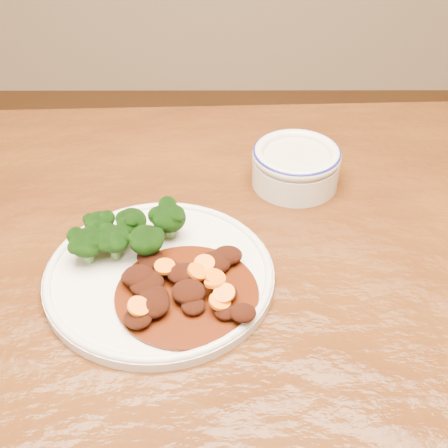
{
  "coord_description": "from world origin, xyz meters",
  "views": [
    {
      "loc": [
        -0.02,
        -0.56,
        1.29
      ],
      "look_at": [
        -0.02,
        0.08,
        0.77
      ],
      "focal_mm": 50.0,
      "sensor_mm": 36.0,
      "label": 1
    }
  ],
  "objects": [
    {
      "name": "dining_table",
      "position": [
        0.0,
        0.0,
        0.67
      ],
      "size": [
        1.53,
        0.96,
        0.75
      ],
      "rotation": [
        0.0,
        0.0,
        0.04
      ],
      "color": "#4F2A0E",
      "rests_on": "ground"
    },
    {
      "name": "mince_stew",
      "position": [
        -0.07,
        -0.03,
        0.77
      ],
      "size": [
        0.17,
        0.17,
        0.03
      ],
      "color": "#451A07",
      "rests_on": "dinner_plate"
    },
    {
      "name": "dinner_plate",
      "position": [
        -0.1,
        -0.0,
        0.76
      ],
      "size": [
        0.28,
        0.28,
        0.02
      ],
      "rotation": [
        0.0,
        0.0,
        -0.42
      ],
      "color": "silver",
      "rests_on": "dining_table"
    },
    {
      "name": "dip_bowl",
      "position": [
        0.09,
        0.21,
        0.78
      ],
      "size": [
        0.13,
        0.13,
        0.06
      ],
      "rotation": [
        0.0,
        0.0,
        0.33
      ],
      "color": "beige",
      "rests_on": "dining_table"
    },
    {
      "name": "broccoli_florets",
      "position": [
        -0.14,
        0.04,
        0.79
      ],
      "size": [
        0.14,
        0.09,
        0.05
      ],
      "color": "#558343",
      "rests_on": "dinner_plate"
    }
  ]
}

